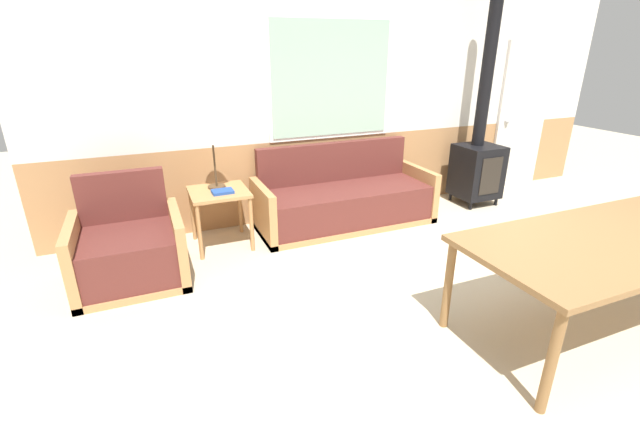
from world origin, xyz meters
TOP-DOWN VIEW (x-y plane):
  - ground_plane at (0.00, 0.00)m, footprint 16.00×16.00m
  - wall_back at (-0.02, 2.63)m, footprint 7.20×0.09m
  - couch at (-0.45, 2.19)m, footprint 2.01×0.77m
  - armchair at (-2.72, 1.75)m, footprint 0.89×0.81m
  - side_table at (-1.85, 2.16)m, footprint 0.56×0.56m
  - table_lamp at (-1.85, 2.26)m, footprint 0.28×0.28m
  - book_stack at (-1.83, 2.07)m, footprint 0.21×0.16m
  - dining_table at (0.42, -0.28)m, footprint 2.19×0.98m
  - wood_stove at (1.42, 2.18)m, footprint 0.52×0.50m
  - entry_door at (2.48, 2.57)m, footprint 0.85×0.09m

SIDE VIEW (x-z plane):
  - ground_plane at x=0.00m, z-range 0.00..0.00m
  - couch at x=-0.45m, z-range -0.17..0.72m
  - armchair at x=-2.72m, z-range -0.18..0.73m
  - side_table at x=-1.85m, z-range 0.20..0.79m
  - book_stack at x=-1.83m, z-range 0.59..0.62m
  - dining_table at x=0.42m, z-range 0.30..1.03m
  - wood_stove at x=1.42m, z-range -0.62..1.95m
  - entry_door at x=2.48m, z-range 0.00..2.00m
  - table_lamp at x=-1.85m, z-range 0.79..1.40m
  - wall_back at x=-0.02m, z-range 0.01..2.71m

